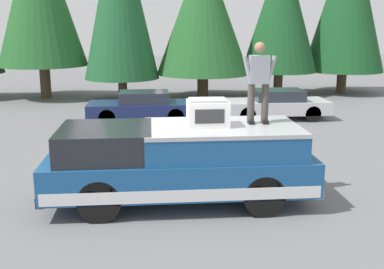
{
  "coord_description": "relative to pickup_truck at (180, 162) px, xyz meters",
  "views": [
    {
      "loc": [
        -9.58,
        0.63,
        3.72
      ],
      "look_at": [
        0.22,
        -0.24,
        1.35
      ],
      "focal_mm": 43.51,
      "sensor_mm": 36.0,
      "label": 1
    }
  ],
  "objects": [
    {
      "name": "conifer_center_left",
      "position": [
        14.27,
        -2.06,
        3.41
      ],
      "size": [
        4.68,
        4.68,
        7.4
      ],
      "color": "#4C3826",
      "rests_on": "ground"
    },
    {
      "name": "person_on_truck_bed",
      "position": [
        0.17,
        -1.65,
        1.68
      ],
      "size": [
        0.29,
        0.72,
        1.69
      ],
      "color": "#423D38",
      "rests_on": "pickup_truck"
    },
    {
      "name": "pickup_truck",
      "position": [
        0.0,
        0.0,
        0.0
      ],
      "size": [
        2.01,
        5.54,
        1.65
      ],
      "color": "navy",
      "rests_on": "ground"
    },
    {
      "name": "ground_plane",
      "position": [
        0.28,
        -0.06,
        -0.87
      ],
      "size": [
        90.0,
        90.0,
        0.0
      ],
      "primitive_type": "plane",
      "color": "slate"
    },
    {
      "name": "parked_car_navy",
      "position": [
        8.46,
        0.93,
        -0.29
      ],
      "size": [
        1.64,
        4.1,
        1.16
      ],
      "color": "navy",
      "rests_on": "ground"
    },
    {
      "name": "compressor_unit",
      "position": [
        -0.01,
        -0.57,
        1.05
      ],
      "size": [
        0.65,
        0.84,
        0.56
      ],
      "color": "white",
      "rests_on": "pickup_truck"
    },
    {
      "name": "parked_car_silver",
      "position": [
        8.51,
        -4.35,
        -0.29
      ],
      "size": [
        1.64,
        4.1,
        1.16
      ],
      "color": "silver",
      "rests_on": "ground"
    },
    {
      "name": "conifer_left",
      "position": [
        14.74,
        -6.12,
        3.55
      ],
      "size": [
        3.91,
        3.91,
        7.63
      ],
      "color": "#4C3826",
      "rests_on": "ground"
    }
  ]
}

